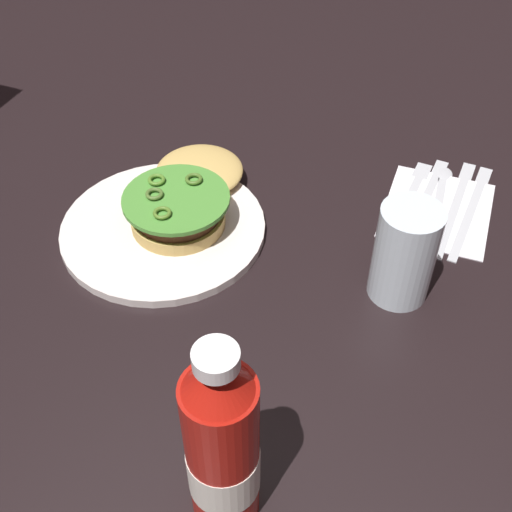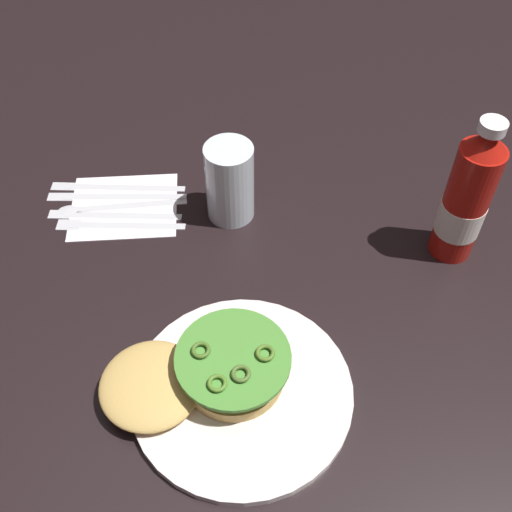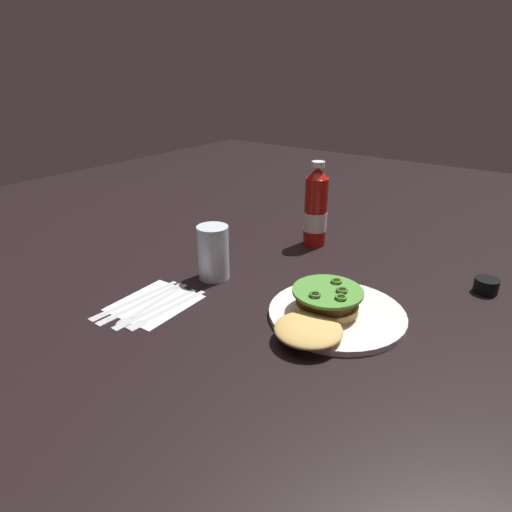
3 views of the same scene
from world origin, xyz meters
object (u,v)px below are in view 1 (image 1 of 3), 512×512
object	(u,v)px
steak_knife	(473,203)
butter_knife	(428,194)
spoon_utensil	(440,195)
water_glass	(405,253)
burger_sandwich	(186,195)
ketchup_bottle	(222,449)
table_knife	(457,200)
napkin	(437,210)
dinner_plate	(163,228)
fork_utensil	(411,193)

from	to	relation	value
steak_knife	butter_knife	world-z (taller)	same
spoon_utensil	water_glass	bearing A→B (deg)	175.51
burger_sandwich	spoon_utensil	xyz separation A→B (m)	(0.16, -0.32, -0.03)
ketchup_bottle	steak_knife	bearing A→B (deg)	-15.85
steak_knife	butter_knife	distance (m)	0.06
table_knife	spoon_utensil	distance (m)	0.02
water_glass	steak_knife	xyz separation A→B (m)	(0.20, -0.06, -0.06)
water_glass	butter_knife	distance (m)	0.20
water_glass	napkin	world-z (taller)	water_glass
napkin	burger_sandwich	bearing A→B (deg)	112.69
table_knife	spoon_utensil	size ratio (longest dim) A/B	1.10
dinner_plate	fork_utensil	distance (m)	0.35
burger_sandwich	table_knife	bearing A→B (deg)	-64.67
steak_knife	spoon_utensil	distance (m)	0.05
fork_utensil	napkin	bearing A→B (deg)	-113.35
water_glass	butter_knife	world-z (taller)	water_glass
dinner_plate	fork_utensil	xyz separation A→B (m)	(0.20, -0.29, -0.00)
steak_knife	spoon_utensil	size ratio (longest dim) A/B	1.08
water_glass	fork_utensil	world-z (taller)	water_glass
ketchup_bottle	table_knife	xyz separation A→B (m)	(0.52, -0.12, -0.09)
butter_knife	fork_utensil	xyz separation A→B (m)	(-0.01, 0.02, 0.00)
water_glass	ketchup_bottle	bearing A→B (deg)	165.18
napkin	spoon_utensil	bearing A→B (deg)	4.69
ketchup_bottle	fork_utensil	world-z (taller)	ketchup_bottle
water_glass	burger_sandwich	bearing A→B (deg)	83.37
spoon_utensil	dinner_plate	bearing A→B (deg)	122.57
table_knife	spoon_utensil	world-z (taller)	same
burger_sandwich	spoon_utensil	size ratio (longest dim) A/B	1.14
table_knife	ketchup_bottle	bearing A→B (deg)	166.41
burger_sandwich	butter_knife	bearing A→B (deg)	-62.07
dinner_plate	steak_knife	world-z (taller)	dinner_plate
ketchup_bottle	napkin	bearing A→B (deg)	-11.90
burger_sandwich	table_knife	distance (m)	0.38
fork_utensil	butter_knife	bearing A→B (deg)	-70.35
burger_sandwich	ketchup_bottle	size ratio (longest dim) A/B	1.00
steak_knife	butter_knife	xyz separation A→B (m)	(-0.00, 0.06, 0.00)
dinner_plate	table_knife	distance (m)	0.41
spoon_utensil	fork_utensil	xyz separation A→B (m)	(-0.01, 0.04, 0.00)
burger_sandwich	napkin	world-z (taller)	burger_sandwich
steak_knife	table_knife	xyz separation A→B (m)	(-0.00, 0.02, 0.00)
burger_sandwich	water_glass	size ratio (longest dim) A/B	1.82
ketchup_bottle	napkin	distance (m)	0.51
dinner_plate	fork_utensil	size ratio (longest dim) A/B	1.37
butter_knife	fork_utensil	size ratio (longest dim) A/B	1.05
steak_knife	fork_utensil	xyz separation A→B (m)	(-0.01, 0.08, 0.00)
spoon_utensil	butter_knife	world-z (taller)	same
water_glass	table_knife	world-z (taller)	water_glass
dinner_plate	water_glass	bearing A→B (deg)	-87.90
water_glass	napkin	distance (m)	0.18
napkin	spoon_utensil	world-z (taller)	spoon_utensil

